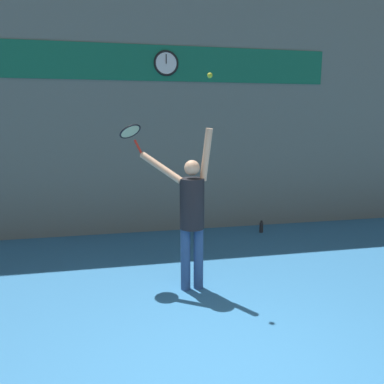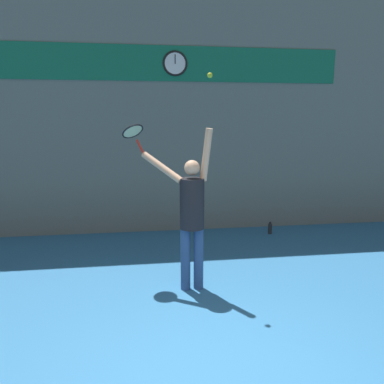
{
  "view_description": "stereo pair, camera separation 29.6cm",
  "coord_description": "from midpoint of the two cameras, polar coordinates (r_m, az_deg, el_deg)",
  "views": [
    {
      "loc": [
        -0.9,
        -2.56,
        2.25
      ],
      "look_at": [
        0.06,
        2.1,
        1.34
      ],
      "focal_mm": 35.0,
      "sensor_mm": 36.0,
      "label": 1
    },
    {
      "loc": [
        -0.61,
        -2.61,
        2.25
      ],
      "look_at": [
        0.06,
        2.1,
        1.34
      ],
      "focal_mm": 35.0,
      "sensor_mm": 36.0,
      "label": 2
    }
  ],
  "objects": [
    {
      "name": "back_wall",
      "position": [
        7.55,
        -6.06,
        12.7
      ],
      "size": [
        18.0,
        0.1,
        5.0
      ],
      "color": "slate",
      "rests_on": "ground_plane"
    },
    {
      "name": "sponsor_banner",
      "position": [
        7.56,
        -6.15,
        18.94
      ],
      "size": [
        6.77,
        0.02,
        0.66
      ],
      "color": "#146B4C"
    },
    {
      "name": "scoreboard_clock",
      "position": [
        7.56,
        -5.15,
        18.97
      ],
      "size": [
        0.48,
        0.04,
        0.48
      ],
      "color": "white"
    },
    {
      "name": "tennis_player",
      "position": [
        4.9,
        -1.85,
        -2.96
      ],
      "size": [
        0.92,
        0.58,
        2.16
      ],
      "color": "#2D4C7F",
      "rests_on": "ground_plane"
    },
    {
      "name": "tennis_racket",
      "position": [
        5.23,
        -10.91,
        8.84
      ],
      "size": [
        0.41,
        0.4,
        0.41
      ],
      "color": "red"
    },
    {
      "name": "tennis_ball",
      "position": [
        4.77,
        0.88,
        17.35
      ],
      "size": [
        0.06,
        0.06,
        0.06
      ],
      "color": "#CCDB2D"
    },
    {
      "name": "water_bottle",
      "position": [
        7.76,
        9.44,
        -5.31
      ],
      "size": [
        0.08,
        0.08,
        0.24
      ],
      "color": "#262628",
      "rests_on": "ground_plane"
    }
  ]
}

